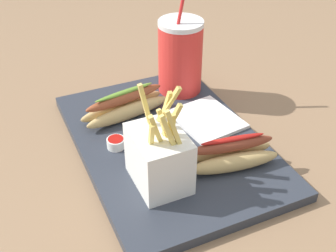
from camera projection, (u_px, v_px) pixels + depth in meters
name	position (u px, v px, depth m)	size (l,w,h in m)	color
ground_plane	(168.00, 151.00, 0.86)	(2.40, 2.40, 0.02)	#8C6B4C
food_tray	(168.00, 143.00, 0.85)	(0.48, 0.33, 0.02)	#2D333D
soda_cup	(180.00, 56.00, 0.95)	(0.10, 0.10, 0.25)	red
fries_basket	(159.00, 157.00, 0.72)	(0.11, 0.09, 0.18)	white
hot_dog_1	(125.00, 106.00, 0.90)	(0.09, 0.20, 0.06)	tan
hot_dog_2	(231.00, 154.00, 0.77)	(0.08, 0.17, 0.06)	tan
ketchup_cup_1	(116.00, 142.00, 0.82)	(0.03, 0.03, 0.02)	white
napkin_stack	(207.00, 119.00, 0.90)	(0.13, 0.12, 0.01)	white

